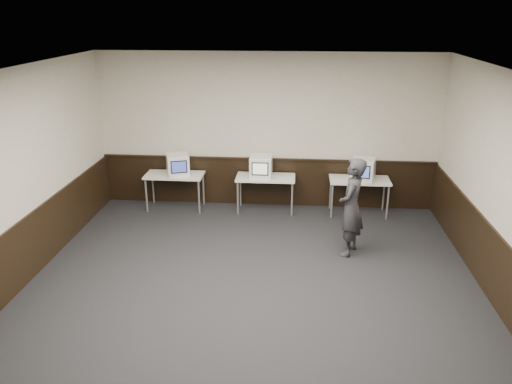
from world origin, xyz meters
TOP-DOWN VIEW (x-y plane):
  - floor at (0.00, 0.00)m, footprint 8.00×8.00m
  - ceiling at (0.00, 0.00)m, footprint 8.00×8.00m
  - back_wall at (0.00, 4.00)m, footprint 7.00×0.00m
  - wainscot_back at (0.00, 3.98)m, footprint 6.98×0.04m
  - wainscot_left at (-3.48, 0.00)m, footprint 0.04×7.98m
  - wainscot_right at (3.48, 0.00)m, footprint 0.04×7.98m
  - wainscot_rail at (0.00, 3.96)m, footprint 6.98×0.06m
  - desk_left at (-1.90, 3.60)m, footprint 1.20×0.60m
  - desk_center at (0.00, 3.60)m, footprint 1.20×0.60m
  - desk_right at (1.90, 3.60)m, footprint 1.20×0.60m
  - emac_left at (-1.81, 3.57)m, footprint 0.56×0.57m
  - emac_center at (-0.10, 3.58)m, footprint 0.45×0.48m
  - emac_right at (1.95, 3.55)m, footprint 0.54×0.56m
  - person at (1.55, 1.80)m, footprint 0.60×0.72m

SIDE VIEW (x-z plane):
  - floor at x=0.00m, z-range 0.00..0.00m
  - wainscot_back at x=0.00m, z-range 0.00..1.00m
  - wainscot_left at x=-3.48m, z-range 0.00..1.00m
  - wainscot_right at x=3.48m, z-range 0.00..1.00m
  - desk_left at x=-1.90m, z-range 0.30..1.05m
  - desk_center at x=0.00m, z-range 0.30..1.05m
  - desk_right at x=1.90m, z-range 0.30..1.05m
  - person at x=1.55m, z-range 0.00..1.71m
  - emac_left at x=-1.81m, z-range 0.75..1.19m
  - emac_right at x=1.95m, z-range 0.75..1.19m
  - emac_center at x=-0.10m, z-range 0.75..1.19m
  - wainscot_rail at x=0.00m, z-range 1.00..1.04m
  - back_wall at x=0.00m, z-range -1.90..5.10m
  - ceiling at x=0.00m, z-range 3.20..3.20m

